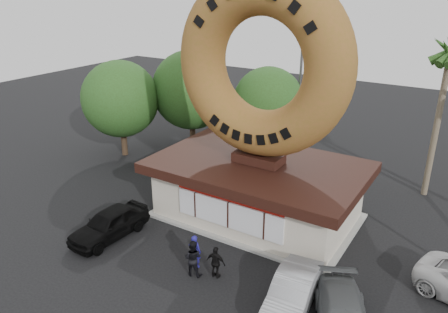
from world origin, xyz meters
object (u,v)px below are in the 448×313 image
person_center (193,258)px  car_black (109,224)px  car_silver (292,292)px  street_lamp (301,97)px  giant_donut (262,65)px  person_left (195,251)px  person_right (216,262)px  donut_shop (257,188)px

person_center → car_black: bearing=-16.6°
car_silver → street_lamp: bearing=105.1°
person_center → car_black: 5.48m
street_lamp → car_black: street_lamp is taller
giant_donut → street_lamp: bearing=100.5°
person_left → person_center: person_center is taller
person_center → car_silver: (4.63, 0.40, -0.15)m
car_black → person_right: bearing=4.6°
person_center → person_left: bearing=-76.5°
street_lamp → person_right: (2.89, -15.78, -3.70)m
car_silver → person_left: bearing=171.1°
person_left → person_right: person_left is taller
giant_donut → person_center: size_ratio=5.38×
street_lamp → person_center: (1.91, -16.17, -3.61)m
person_center → street_lamp: bearing=-97.1°
person_center → giant_donut: bearing=-103.3°
giant_donut → person_right: (1.04, -5.78, -7.71)m
car_black → giant_donut: bearing=50.9°
donut_shop → car_silver: 7.49m
person_right → car_silver: (3.65, 0.01, -0.06)m
person_left → person_right: 1.26m
donut_shop → car_black: bearing=-132.6°
person_center → person_right: (0.98, 0.39, -0.09)m
giant_donut → car_silver: bearing=-50.9°
person_center → person_right: 1.06m
donut_shop → car_silver: donut_shop is taller
giant_donut → donut_shop: bearing=-90.0°
donut_shop → street_lamp: size_ratio=1.40×
giant_donut → person_center: 9.80m
donut_shop → person_center: bearing=-89.5°
donut_shop → person_left: 5.71m
street_lamp → person_left: bearing=-84.0°
car_silver → person_center: bearing=177.5°
street_lamp → person_left: 16.15m
person_left → person_right: size_ratio=1.06×
giant_donut → car_black: giant_donut is taller
person_right → car_silver: size_ratio=0.35×
car_black → car_silver: 10.11m
person_right → car_black: person_right is taller
street_lamp → car_silver: bearing=-67.5°
street_lamp → person_center: street_lamp is taller
street_lamp → person_left: (1.64, -15.64, -3.65)m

